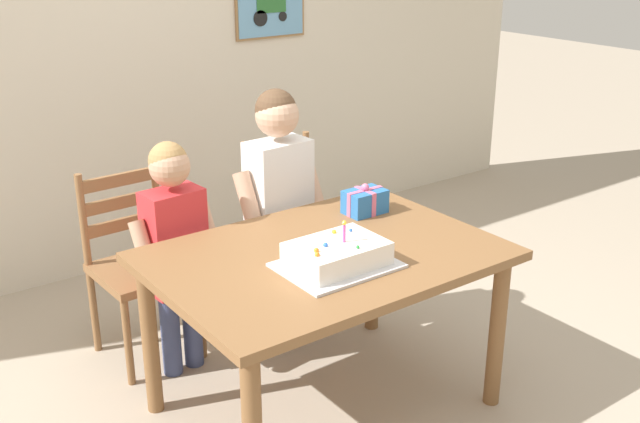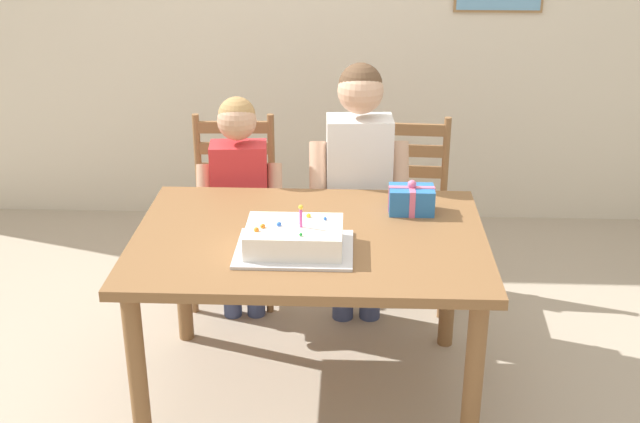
{
  "view_description": "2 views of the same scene",
  "coord_description": "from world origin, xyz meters",
  "px_view_note": "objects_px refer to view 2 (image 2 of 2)",
  "views": [
    {
      "loc": [
        -1.7,
        -2.28,
        2.0
      ],
      "look_at": [
        -0.0,
        0.03,
        0.91
      ],
      "focal_mm": 42.87,
      "sensor_mm": 36.0,
      "label": 1
    },
    {
      "loc": [
        0.16,
        -2.9,
        2.08
      ],
      "look_at": [
        0.04,
        -0.06,
        0.87
      ],
      "focal_mm": 45.72,
      "sensor_mm": 36.0,
      "label": 2
    }
  ],
  "objects_px": {
    "gift_box_red_large": "(411,200)",
    "child_younger": "(240,189)",
    "chair_right": "(406,211)",
    "dining_table": "(310,256)",
    "child_older": "(359,171)",
    "birthday_cake": "(294,239)",
    "chair_left": "(234,208)"
  },
  "relations": [
    {
      "from": "dining_table",
      "to": "child_younger",
      "type": "height_order",
      "value": "child_younger"
    },
    {
      "from": "chair_left",
      "to": "chair_right",
      "type": "distance_m",
      "value": 0.88
    },
    {
      "from": "birthday_cake",
      "to": "gift_box_red_large",
      "type": "relative_size",
      "value": 2.29
    },
    {
      "from": "gift_box_red_large",
      "to": "chair_left",
      "type": "xyz_separation_m",
      "value": [
        -0.85,
        0.65,
        -0.33
      ]
    },
    {
      "from": "dining_table",
      "to": "birthday_cake",
      "type": "relative_size",
      "value": 3.15
    },
    {
      "from": "birthday_cake",
      "to": "chair_left",
      "type": "distance_m",
      "value": 1.16
    },
    {
      "from": "chair_right",
      "to": "child_older",
      "type": "height_order",
      "value": "child_older"
    },
    {
      "from": "dining_table",
      "to": "chair_right",
      "type": "bearing_deg",
      "value": 64.04
    },
    {
      "from": "child_younger",
      "to": "gift_box_red_large",
      "type": "bearing_deg",
      "value": -26.66
    },
    {
      "from": "dining_table",
      "to": "chair_right",
      "type": "height_order",
      "value": "chair_right"
    },
    {
      "from": "child_older",
      "to": "gift_box_red_large",
      "type": "bearing_deg",
      "value": -60.84
    },
    {
      "from": "gift_box_red_large",
      "to": "chair_right",
      "type": "distance_m",
      "value": 0.73
    },
    {
      "from": "chair_right",
      "to": "child_younger",
      "type": "relative_size",
      "value": 0.82
    },
    {
      "from": "gift_box_red_large",
      "to": "child_younger",
      "type": "height_order",
      "value": "child_younger"
    },
    {
      "from": "dining_table",
      "to": "birthday_cake",
      "type": "height_order",
      "value": "birthday_cake"
    },
    {
      "from": "chair_right",
      "to": "child_younger",
      "type": "height_order",
      "value": "child_younger"
    },
    {
      "from": "chair_left",
      "to": "child_older",
      "type": "bearing_deg",
      "value": -22.73
    },
    {
      "from": "dining_table",
      "to": "child_older",
      "type": "relative_size",
      "value": 1.08
    },
    {
      "from": "chair_left",
      "to": "child_younger",
      "type": "height_order",
      "value": "child_younger"
    },
    {
      "from": "gift_box_red_large",
      "to": "birthday_cake",
      "type": "bearing_deg",
      "value": -139.61
    },
    {
      "from": "gift_box_red_large",
      "to": "child_older",
      "type": "relative_size",
      "value": 0.15
    },
    {
      "from": "chair_left",
      "to": "child_older",
      "type": "xyz_separation_m",
      "value": [
        0.63,
        -0.27,
        0.31
      ]
    },
    {
      "from": "gift_box_red_large",
      "to": "child_younger",
      "type": "relative_size",
      "value": 0.17
    },
    {
      "from": "birthday_cake",
      "to": "child_older",
      "type": "height_order",
      "value": "child_older"
    },
    {
      "from": "child_younger",
      "to": "dining_table",
      "type": "bearing_deg",
      "value": -60.31
    },
    {
      "from": "gift_box_red_large",
      "to": "chair_right",
      "type": "bearing_deg",
      "value": 87.58
    },
    {
      "from": "chair_right",
      "to": "chair_left",
      "type": "bearing_deg",
      "value": 180.0
    },
    {
      "from": "birthday_cake",
      "to": "chair_right",
      "type": "bearing_deg",
      "value": 64.97
    },
    {
      "from": "dining_table",
      "to": "chair_right",
      "type": "distance_m",
      "value": 1.02
    },
    {
      "from": "chair_right",
      "to": "child_older",
      "type": "distance_m",
      "value": 0.48
    },
    {
      "from": "birthday_cake",
      "to": "gift_box_red_large",
      "type": "height_order",
      "value": "birthday_cake"
    },
    {
      "from": "chair_left",
      "to": "child_older",
      "type": "height_order",
      "value": "child_older"
    }
  ]
}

